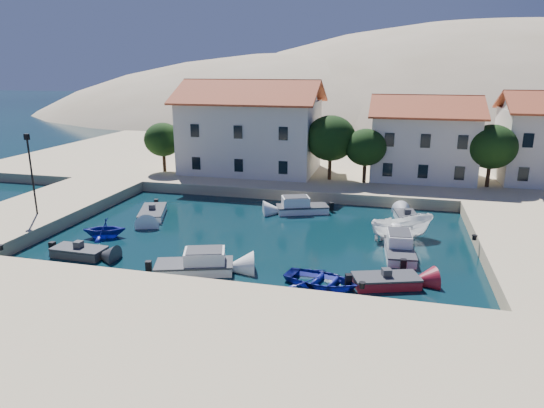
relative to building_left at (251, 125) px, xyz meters
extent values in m
plane|color=black|center=(6.00, -28.00, -5.94)|extent=(400.00, 400.00, 0.00)
cube|color=tan|center=(6.00, -34.00, -5.44)|extent=(52.00, 12.00, 1.00)
cube|color=tan|center=(-13.00, -18.00, -5.44)|extent=(8.00, 20.00, 1.00)
cube|color=tan|center=(8.00, 10.00, -5.44)|extent=(80.00, 36.00, 1.00)
ellipsoid|color=tan|center=(-4.00, 82.00, -25.94)|extent=(198.00, 126.00, 72.00)
ellipsoid|color=tan|center=(41.00, 102.00, -30.94)|extent=(220.00, 176.00, 99.00)
cube|color=silver|center=(0.00, 0.00, -1.19)|extent=(14.00, 9.00, 7.50)
pyramid|color=#9C3E23|center=(0.00, 0.00, 3.66)|extent=(14.70, 9.45, 2.20)
cube|color=silver|center=(18.00, 1.00, -1.69)|extent=(10.00, 8.00, 6.50)
pyramid|color=#9C3E23|center=(18.00, 1.00, 2.46)|extent=(10.50, 8.40, 1.80)
cylinder|color=#382314|center=(-9.00, -3.00, -3.69)|extent=(0.36, 0.36, 2.50)
ellipsoid|color=black|center=(-9.00, -3.00, -1.44)|extent=(4.00, 4.00, 3.60)
cylinder|color=#382314|center=(9.00, -2.50, -3.44)|extent=(0.36, 0.36, 3.00)
ellipsoid|color=black|center=(9.00, -2.50, -0.74)|extent=(5.00, 5.00, 4.50)
cylinder|color=#382314|center=(12.50, -3.00, -3.69)|extent=(0.36, 0.36, 2.50)
ellipsoid|color=black|center=(12.50, -3.00, -1.44)|extent=(4.00, 4.00, 3.60)
cylinder|color=#382314|center=(24.00, -2.00, -3.56)|extent=(0.36, 0.36, 2.75)
ellipsoid|color=black|center=(24.00, -2.00, -1.09)|extent=(4.60, 4.60, 4.14)
cylinder|color=black|center=(-11.50, -20.00, -1.94)|extent=(0.14, 0.14, 6.00)
cube|color=black|center=(-11.50, -20.00, 1.06)|extent=(0.35, 0.25, 0.45)
cylinder|color=black|center=(-8.30, -27.20, -4.79)|extent=(0.36, 0.36, 0.30)
cylinder|color=black|center=(14.00, -27.20, -4.79)|extent=(0.36, 0.36, 0.30)
cylinder|color=black|center=(20.70, -18.00, -4.79)|extent=(0.36, 0.36, 0.30)
cube|color=#37383C|center=(-4.48, -24.78, -5.69)|extent=(3.46, 1.60, 0.90)
cube|color=#37383C|center=(-4.48, -24.78, -5.36)|extent=(3.54, 1.63, 0.10)
cube|color=#37383C|center=(-4.48, -24.78, -5.14)|extent=(0.51, 0.51, 0.50)
cube|color=white|center=(3.86, -25.32, -5.69)|extent=(4.92, 3.27, 0.90)
cube|color=#37383C|center=(3.86, -25.32, -5.36)|extent=(5.04, 3.34, 0.10)
cube|color=white|center=(3.86, -25.32, -4.99)|extent=(2.80, 2.32, 0.90)
imported|color=navy|center=(11.58, -25.20, -5.94)|extent=(4.87, 3.95, 0.89)
cube|color=maroon|center=(15.19, -24.47, -5.69)|extent=(3.97, 2.73, 0.90)
cube|color=#37383C|center=(15.19, -24.47, -5.36)|extent=(4.06, 2.79, 0.10)
cube|color=#37383C|center=(15.19, -24.47, -5.14)|extent=(0.64, 0.64, 0.50)
cube|color=white|center=(15.93, -19.51, -5.69)|extent=(2.13, 4.50, 0.90)
cube|color=#37383C|center=(15.93, -19.51, -5.36)|extent=(2.18, 4.60, 0.10)
cube|color=white|center=(15.93, -19.51, -4.99)|extent=(1.70, 2.43, 0.90)
imported|color=white|center=(16.09, -16.06, -5.94)|extent=(5.12, 3.86, 1.87)
cube|color=white|center=(16.54, -11.80, -5.69)|extent=(2.15, 3.56, 0.90)
cube|color=#37383C|center=(16.54, -11.80, -5.36)|extent=(2.20, 3.65, 0.10)
cube|color=#37383C|center=(16.54, -11.80, -5.14)|extent=(0.58, 0.58, 0.50)
imported|color=navy|center=(-4.99, -21.04, -5.94)|extent=(3.70, 3.43, 1.59)
cube|color=white|center=(-4.01, -15.54, -5.69)|extent=(3.21, 4.62, 0.90)
cube|color=#37383C|center=(-4.01, -15.54, -5.36)|extent=(3.28, 4.73, 0.10)
cube|color=#37383C|center=(-4.01, -15.54, -5.14)|extent=(0.64, 0.64, 0.50)
cube|color=white|center=(7.89, -11.36, -5.69)|extent=(4.59, 3.21, 0.90)
cube|color=#37383C|center=(7.89, -11.36, -5.36)|extent=(4.70, 3.28, 0.10)
cube|color=white|center=(7.89, -11.36, -4.99)|extent=(2.64, 2.23, 0.90)
camera|label=1|loc=(15.06, -50.54, 6.08)|focal=32.00mm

